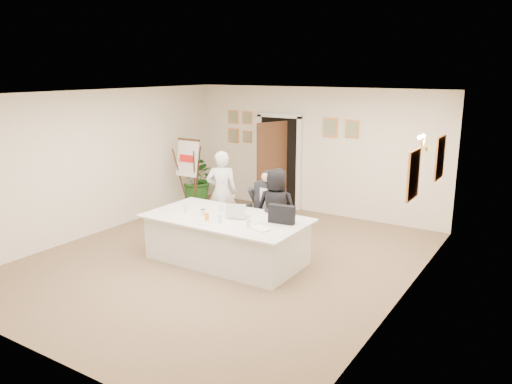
{
  "coord_description": "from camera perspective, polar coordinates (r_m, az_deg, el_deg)",
  "views": [
    {
      "loc": [
        4.74,
        -6.5,
        3.18
      ],
      "look_at": [
        0.26,
        0.6,
        1.1
      ],
      "focal_mm": 35.0,
      "sensor_mm": 36.0,
      "label": 1
    }
  ],
  "objects": [
    {
      "name": "plate_mid",
      "position": [
        8.33,
        -8.32,
        -2.96
      ],
      "size": [
        0.26,
        0.26,
        0.01
      ],
      "primitive_type": "cylinder",
      "rotation": [
        0.0,
        0.0,
        0.31
      ],
      "color": "white",
      "rests_on": "conference_table"
    },
    {
      "name": "pictures_right_wall",
      "position": [
        8.03,
        18.98,
        2.89
      ],
      "size": [
        0.06,
        2.2,
        0.8
      ],
      "primitive_type": null,
      "color": "#DE8E4B",
      "rests_on": "wall_right"
    },
    {
      "name": "wall_sconce",
      "position": [
        7.99,
        18.69,
        5.41
      ],
      "size": [
        0.2,
        0.3,
        0.24
      ],
      "primitive_type": null,
      "color": "gold",
      "rests_on": "wall_right"
    },
    {
      "name": "floor",
      "position": [
        8.65,
        -3.64,
        -7.69
      ],
      "size": [
        7.0,
        7.0,
        0.0
      ],
      "primitive_type": "plane",
      "color": "brown",
      "rests_on": "ground"
    },
    {
      "name": "pictures_back_wall",
      "position": [
        11.49,
        3.16,
        7.23
      ],
      "size": [
        3.4,
        0.06,
        0.8
      ],
      "primitive_type": null,
      "color": "#DE8E4B",
      "rests_on": "wall_back"
    },
    {
      "name": "glass_c",
      "position": [
        7.78,
        -0.87,
        -3.56
      ],
      "size": [
        0.08,
        0.08,
        0.14
      ],
      "primitive_type": "cylinder",
      "rotation": [
        0.0,
        0.0,
        -0.19
      ],
      "color": "silver",
      "rests_on": "conference_table"
    },
    {
      "name": "laptop",
      "position": [
        8.28,
        -1.86,
        -1.99
      ],
      "size": [
        0.42,
        0.44,
        0.28
      ],
      "primitive_type": null,
      "rotation": [
        0.0,
        0.0,
        0.29
      ],
      "color": "#B7BABC",
      "rests_on": "conference_table"
    },
    {
      "name": "wall_front",
      "position": [
        5.89,
        -24.26,
        -4.97
      ],
      "size": [
        6.0,
        0.1,
        2.8
      ],
      "primitive_type": "cube",
      "color": "#ECE7C8",
      "rests_on": "floor"
    },
    {
      "name": "plate_left",
      "position": [
        8.75,
        -9.89,
        -2.21
      ],
      "size": [
        0.24,
        0.24,
        0.01
      ],
      "primitive_type": "cylinder",
      "rotation": [
        0.0,
        0.0,
        -0.19
      ],
      "color": "white",
      "rests_on": "conference_table"
    },
    {
      "name": "wall_back",
      "position": [
        11.21,
        6.79,
        4.67
      ],
      "size": [
        6.0,
        0.1,
        2.8
      ],
      "primitive_type": "cube",
      "color": "#ECE7C8",
      "rests_on": "floor"
    },
    {
      "name": "flip_chart",
      "position": [
        11.39,
        -7.48,
        1.52
      ],
      "size": [
        0.57,
        0.37,
        1.64
      ],
      "color": "#382512",
      "rests_on": "floor"
    },
    {
      "name": "laptop_bag",
      "position": [
        7.96,
        2.94,
        -2.56
      ],
      "size": [
        0.44,
        0.17,
        0.3
      ],
      "primitive_type": "cube",
      "rotation": [
        0.0,
        0.0,
        0.13
      ],
      "color": "black",
      "rests_on": "conference_table"
    },
    {
      "name": "wall_right",
      "position": [
        6.96,
        16.65,
        -1.5
      ],
      "size": [
        0.1,
        7.0,
        2.8
      ],
      "primitive_type": "cube",
      "color": "#ECE7C8",
      "rests_on": "floor"
    },
    {
      "name": "seated_man",
      "position": [
        9.09,
        1.2,
        -1.8
      ],
      "size": [
        0.75,
        0.78,
        1.44
      ],
      "primitive_type": null,
      "rotation": [
        0.0,
        0.0,
        -0.24
      ],
      "color": "black",
      "rests_on": "floor"
    },
    {
      "name": "oj_glass",
      "position": [
        8.14,
        -5.65,
        -2.87
      ],
      "size": [
        0.08,
        0.08,
        0.13
      ],
      "primitive_type": "cylinder",
      "rotation": [
        0.0,
        0.0,
        0.16
      ],
      "color": "orange",
      "rests_on": "conference_table"
    },
    {
      "name": "standing_woman",
      "position": [
        8.87,
        2.32,
        -2.02
      ],
      "size": [
        0.83,
        0.65,
        1.5
      ],
      "primitive_type": "imported",
      "rotation": [
        0.0,
        0.0,
        3.4
      ],
      "color": "black",
      "rests_on": "floor"
    },
    {
      "name": "conference_table",
      "position": [
        8.46,
        -3.38,
        -5.35
      ],
      "size": [
        2.72,
        1.45,
        0.78
      ],
      "color": "silver",
      "rests_on": "floor"
    },
    {
      "name": "standing_man",
      "position": [
        9.82,
        -3.94,
        -0.01
      ],
      "size": [
        0.72,
        0.66,
        1.65
      ],
      "primitive_type": "imported",
      "rotation": [
        0.0,
        0.0,
        3.73
      ],
      "color": "white",
      "rests_on": "floor"
    },
    {
      "name": "ceiling",
      "position": [
        8.06,
        -3.95,
        11.17
      ],
      "size": [
        6.0,
        7.0,
        0.02
      ],
      "primitive_type": "cube",
      "color": "white",
      "rests_on": "wall_back"
    },
    {
      "name": "glass_b",
      "position": [
        8.04,
        -4.14,
        -3.02
      ],
      "size": [
        0.08,
        0.08,
        0.14
      ],
      "primitive_type": "cylinder",
      "rotation": [
        0.0,
        0.0,
        0.31
      ],
      "color": "silver",
      "rests_on": "conference_table"
    },
    {
      "name": "plate_near",
      "position": [
        8.02,
        -5.97,
        -3.56
      ],
      "size": [
        0.23,
        0.23,
        0.01
      ],
      "primitive_type": "cylinder",
      "rotation": [
        0.0,
        0.0,
        -0.05
      ],
      "color": "white",
      "rests_on": "conference_table"
    },
    {
      "name": "glass_d",
      "position": [
        8.67,
        -4.0,
        -1.76
      ],
      "size": [
        0.07,
        0.07,
        0.14
      ],
      "primitive_type": "cylinder",
      "rotation": [
        0.0,
        0.0,
        -0.07
      ],
      "color": "silver",
      "rests_on": "conference_table"
    },
    {
      "name": "doorway",
      "position": [
        11.52,
        2.39,
        3.2
      ],
      "size": [
        1.14,
        0.86,
        2.2
      ],
      "color": "black",
      "rests_on": "floor"
    },
    {
      "name": "wall_left",
      "position": [
        10.26,
        -17.51,
        3.27
      ],
      "size": [
        0.1,
        7.0,
        2.8
      ],
      "primitive_type": "cube",
      "color": "#ECE7C8",
      "rests_on": "floor"
    },
    {
      "name": "steel_jug",
      "position": [
        8.44,
        -6.07,
        -2.34
      ],
      "size": [
        0.09,
        0.09,
        0.11
      ],
      "primitive_type": "cylinder",
      "rotation": [
        0.0,
        0.0,
        -0.03
      ],
      "color": "silver",
      "rests_on": "conference_table"
    },
    {
      "name": "potted_palm",
      "position": [
        12.27,
        -6.61,
        1.55
      ],
      "size": [
        1.04,
        0.9,
        1.15
      ],
      "primitive_type": "imported",
      "rotation": [
        0.0,
        0.0,
        0.0
      ],
      "color": "#266521",
      "rests_on": "floor"
    },
    {
      "name": "glass_a",
      "position": [
        8.67,
        -8.0,
        -1.85
      ],
      "size": [
        0.08,
        0.08,
        0.14
      ],
      "primitive_type": "cylinder",
      "rotation": [
        0.0,
        0.0,
        -0.23
      ],
      "color": "silver",
      "rests_on": "conference_table"
    },
    {
      "name": "paper_stack",
      "position": [
        7.68,
        0.56,
        -4.24
      ],
      "size": [
        0.32,
        0.27,
        0.03
      ],
      "primitive_type": "cube",
      "rotation": [
        0.0,
        0.0,
        -0.28
      ],
      "color": "white",
      "rests_on": "conference_table"
    }
  ]
}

